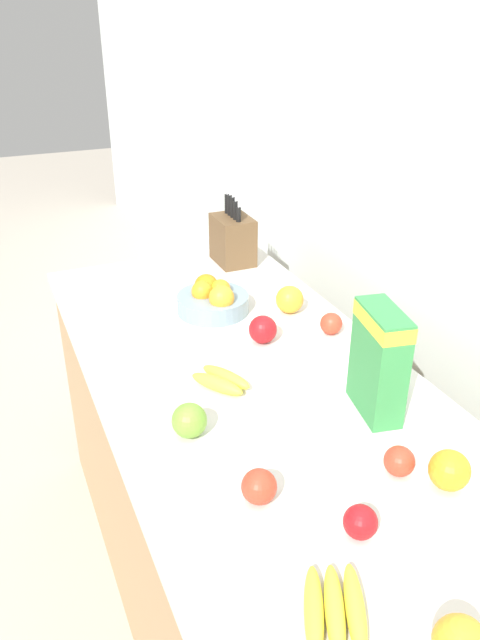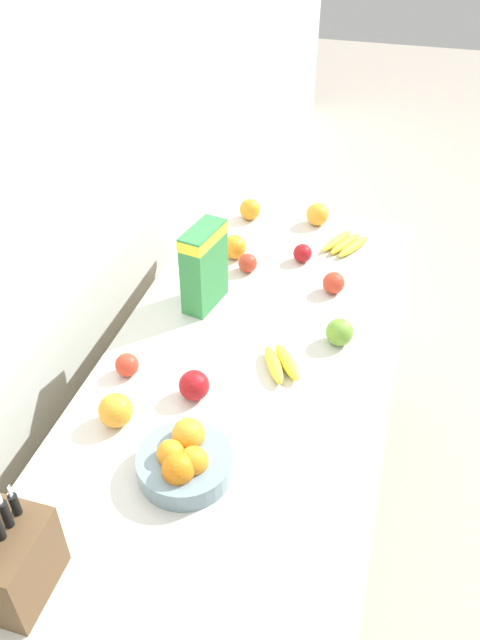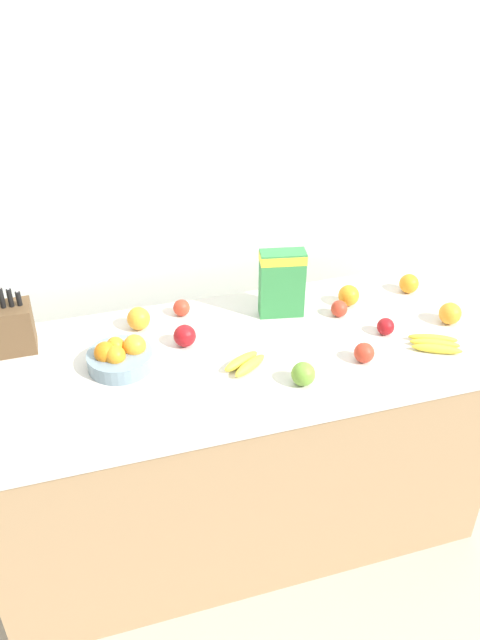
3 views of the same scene
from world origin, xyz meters
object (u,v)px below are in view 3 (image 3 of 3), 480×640
at_px(apple_rightmost, 386,326).
at_px(banana_bunch_left, 245,363).
at_px(apple_leftmost, 185,336).
at_px(apple_rear, 303,374).
at_px(banana_bunch_right, 435,344).
at_px(apple_middle, 339,309).
at_px(knife_block, 9,328).
at_px(orange_front_right, 139,319).
at_px(orange_front_left, 450,313).
at_px(cereal_box, 282,281).
at_px(fruit_bowl, 120,356).
at_px(orange_front_center, 349,295).
at_px(orange_near_bowl, 409,284).
at_px(apple_near_bananas, 364,353).
at_px(apple_by_knife_block, 182,308).

bearing_deg(apple_rightmost, banana_bunch_left, -174.64).
bearing_deg(apple_leftmost, apple_rear, -45.68).
height_order(banana_bunch_right, apple_middle, apple_middle).
relative_size(knife_block, orange_front_right, 3.18).
relative_size(knife_block, orange_front_left, 3.30).
distance_m(cereal_box, banana_bunch_left, 0.41).
height_order(fruit_bowl, banana_bunch_left, fruit_bowl).
distance_m(fruit_bowl, orange_front_center, 0.95).
bearing_deg(orange_near_bowl, apple_near_bananas, -135.46).
height_order(fruit_bowl, apple_middle, fruit_bowl).
bearing_deg(cereal_box, orange_front_left, -11.99).
height_order(banana_bunch_left, apple_near_bananas, apple_near_bananas).
relative_size(cereal_box, apple_leftmost, 3.29).
bearing_deg(orange_front_center, apple_leftmost, -172.32).
bearing_deg(knife_block, apple_middle, -6.11).
xyz_separation_m(apple_rightmost, orange_front_right, (-0.88, 0.30, 0.01)).
relative_size(apple_near_bananas, orange_near_bowl, 0.89).
height_order(apple_rightmost, apple_middle, same).
relative_size(banana_bunch_right, apple_leftmost, 2.39).
bearing_deg(cereal_box, orange_front_center, 8.29).
bearing_deg(apple_rear, knife_block, 152.14).
bearing_deg(apple_rear, apple_leftmost, 134.32).
bearing_deg(knife_block, apple_by_knife_block, 4.71).
relative_size(banana_bunch_left, apple_middle, 2.67).
bearing_deg(apple_rear, apple_by_knife_block, 118.50).
distance_m(fruit_bowl, apple_middle, 0.87).
distance_m(apple_rightmost, orange_front_right, 0.93).
height_order(knife_block, apple_rightmost, knife_block).
distance_m(apple_rightmost, orange_front_left, 0.27).
xyz_separation_m(apple_near_bananas, apple_middle, (0.04, 0.30, -0.00)).
bearing_deg(orange_front_right, banana_bunch_left, -48.62).
bearing_deg(orange_front_right, apple_leftmost, -48.19).
bearing_deg(apple_leftmost, apple_rightmost, -11.00).
bearing_deg(apple_rear, apple_rightmost, 25.36).
distance_m(apple_rightmost, apple_middle, 0.20).
height_order(cereal_box, orange_front_right, cereal_box).
xyz_separation_m(knife_block, apple_by_knife_block, (0.64, 0.05, -0.06)).
bearing_deg(knife_block, fruit_bowl, -31.17).
bearing_deg(fruit_bowl, orange_front_left, -3.82).
bearing_deg(cereal_box, banana_bunch_right, -29.02).
xyz_separation_m(fruit_bowl, apple_rear, (0.57, -0.28, -0.00)).
distance_m(banana_bunch_left, orange_front_center, 0.60).
relative_size(cereal_box, apple_rightmost, 4.15).
bearing_deg(apple_near_bananas, cereal_box, 113.94).
relative_size(fruit_bowl, banana_bunch_left, 1.30).
bearing_deg(apple_by_knife_block, orange_front_left, -19.93).
xyz_separation_m(cereal_box, orange_front_right, (-0.55, 0.05, -0.10)).
relative_size(fruit_bowl, orange_near_bowl, 2.81).
distance_m(banana_bunch_right, apple_rear, 0.54).
bearing_deg(banana_bunch_right, apple_middle, 129.18).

